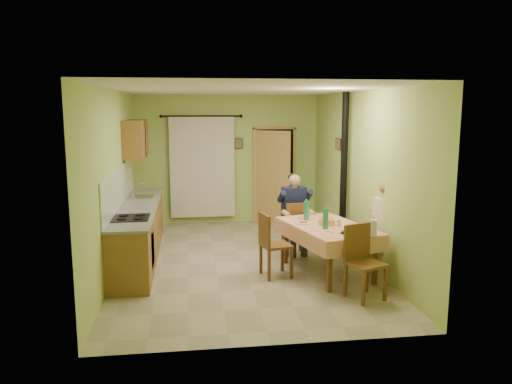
{
  "coord_description": "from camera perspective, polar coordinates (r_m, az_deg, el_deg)",
  "views": [
    {
      "loc": [
        -0.84,
        -7.94,
        2.51
      ],
      "look_at": [
        0.25,
        0.1,
        1.15
      ],
      "focal_mm": 35.0,
      "sensor_mm": 36.0,
      "label": 1
    }
  ],
  "objects": [
    {
      "name": "dining_table",
      "position": [
        7.76,
        8.16,
        -6.5
      ],
      "size": [
        1.4,
        1.89,
        0.76
      ],
      "rotation": [
        0.0,
        0.0,
        0.25
      ],
      "color": "#E69D7A",
      "rests_on": "ground"
    },
    {
      "name": "picture_right",
      "position": [
        9.58,
        9.39,
        5.44
      ],
      "size": [
        0.03,
        0.31,
        0.21
      ],
      "primitive_type": "cube",
      "color": "brown",
      "rests_on": "room_shell"
    },
    {
      "name": "curtain",
      "position": [
        10.92,
        -6.15,
        2.9
      ],
      "size": [
        1.7,
        0.07,
        2.22
      ],
      "color": "black",
      "rests_on": "ground"
    },
    {
      "name": "chair_far",
      "position": [
        8.71,
        4.39,
        -5.28
      ],
      "size": [
        0.41,
        0.41,
        0.94
      ],
      "rotation": [
        0.0,
        0.0,
        0.08
      ],
      "color": "brown",
      "rests_on": "ground"
    },
    {
      "name": "floor",
      "position": [
        8.37,
        -1.62,
        -7.94
      ],
      "size": [
        4.0,
        6.0,
        0.01
      ],
      "primitive_type": "cube",
      "color": "tan",
      "rests_on": "ground"
    },
    {
      "name": "chair_near",
      "position": [
        6.88,
        12.3,
        -9.52
      ],
      "size": [
        0.55,
        0.55,
        0.99
      ],
      "rotation": [
        0.0,
        0.0,
        3.5
      ],
      "color": "brown",
      "rests_on": "ground"
    },
    {
      "name": "kitchen_run",
      "position": [
        8.63,
        -13.3,
        -4.34
      ],
      "size": [
        0.64,
        3.64,
        1.56
      ],
      "color": "brown",
      "rests_on": "ground"
    },
    {
      "name": "upper_cabinets",
      "position": [
        9.71,
        -13.57,
        5.95
      ],
      "size": [
        0.35,
        1.4,
        0.7
      ],
      "primitive_type": "cube",
      "color": "brown",
      "rests_on": "room_shell"
    },
    {
      "name": "stove_flue",
      "position": [
        9.09,
        9.93,
        -0.03
      ],
      "size": [
        0.24,
        0.24,
        2.8
      ],
      "color": "black",
      "rests_on": "ground"
    },
    {
      "name": "tableware",
      "position": [
        7.57,
        8.65,
        -3.45
      ],
      "size": [
        1.0,
        1.49,
        0.33
      ],
      "color": "white",
      "rests_on": "dining_table"
    },
    {
      "name": "man_far",
      "position": [
        8.6,
        4.42,
        -1.45
      ],
      "size": [
        0.6,
        0.49,
        1.39
      ],
      "rotation": [
        0.0,
        0.0,
        0.08
      ],
      "color": "#141938",
      "rests_on": "chair_far"
    },
    {
      "name": "doorway",
      "position": [
        11.06,
        2.01,
        1.93
      ],
      "size": [
        0.96,
        0.51,
        2.15
      ],
      "color": "black",
      "rests_on": "ground"
    },
    {
      "name": "chair_left",
      "position": [
        7.59,
        2.18,
        -7.49
      ],
      "size": [
        0.49,
        0.49,
        0.97
      ],
      "rotation": [
        0.0,
        0.0,
        -1.37
      ],
      "color": "brown",
      "rests_on": "ground"
    },
    {
      "name": "chair_right",
      "position": [
        7.92,
        14.74,
        -7.07
      ],
      "size": [
        0.54,
        0.54,
        0.97
      ],
      "rotation": [
        0.0,
        0.0,
        1.99
      ],
      "color": "brown",
      "rests_on": "ground"
    },
    {
      "name": "picture_back",
      "position": [
        10.99,
        -2.02,
        5.55
      ],
      "size": [
        0.19,
        0.03,
        0.23
      ],
      "primitive_type": "cube",
      "color": "black",
      "rests_on": "room_shell"
    },
    {
      "name": "man_right",
      "position": [
        7.77,
        14.86,
        -2.92
      ],
      "size": [
        0.6,
        0.65,
        1.39
      ],
      "rotation": [
        0.0,
        0.0,
        1.99
      ],
      "color": "silver",
      "rests_on": "chair_right"
    },
    {
      "name": "room_shell",
      "position": [
        8.01,
        -1.68,
        4.57
      ],
      "size": [
        4.04,
        6.04,
        2.82
      ],
      "color": "#AFCA67",
      "rests_on": "ground"
    }
  ]
}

